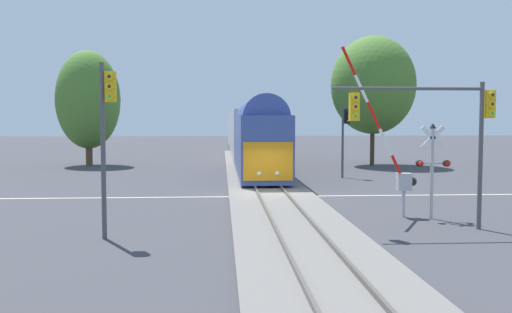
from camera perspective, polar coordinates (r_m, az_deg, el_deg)
The scene contains 11 objects.
ground_plane at distance 28.92m, azimuth 1.56°, elevation -4.11°, with size 220.00×220.00×0.00m, color #3D3D42.
road_centre_stripe at distance 28.92m, azimuth 1.56°, elevation -4.10°, with size 44.00×0.20×0.01m.
railway_track at distance 28.90m, azimuth 1.56°, elevation -3.92°, with size 4.40×80.00×0.32m.
commuter_train at distance 59.59m, azimuth -1.09°, elevation 2.58°, with size 3.04×62.03×5.16m.
crossing_gate_near at distance 23.29m, azimuth 14.20°, elevation -0.75°, with size 3.18×0.40×6.91m.
crossing_signal_mast at distance 23.21m, azimuth 17.65°, elevation -0.40°, with size 1.36×0.44×3.84m.
traffic_signal_near_right at distance 20.87m, azimuth 18.08°, elevation 3.83°, with size 5.91×0.38×5.33m.
traffic_signal_near_left at distance 18.98m, azimuth -15.09°, elevation 3.49°, with size 0.53×0.38×5.85m.
traffic_signal_far_side at distance 38.56m, azimuth 9.11°, elevation 2.83°, with size 0.53×0.38×5.01m.
pine_left_background at distance 50.58m, azimuth -16.84°, elevation 5.58°, with size 5.49×5.49×9.97m.
oak_far_right at distance 49.69m, azimuth 11.91°, elevation 7.17°, with size 7.31×7.31×11.24m.
Camera 1 is at (-2.55, -28.53, 3.96)m, focal length 39.00 mm.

